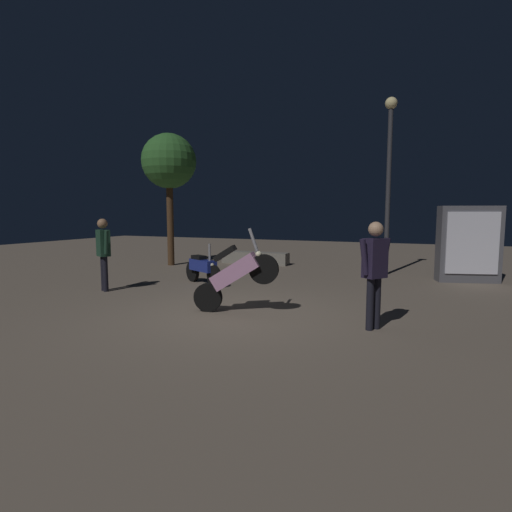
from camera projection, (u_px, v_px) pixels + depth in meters
The scene contains 9 objects.
ground_plane at pixel (230, 314), 7.66m from camera, with size 40.00×40.00×0.00m, color #756656.
motorcycle_pink_foreground at pixel (235, 275), 7.66m from camera, with size 1.65×0.49×1.63m.
motorcycle_blue_parked_left at pixel (203, 268), 10.82m from camera, with size 1.51×0.87×1.11m.
person_rider_beside at pixel (103, 248), 9.79m from camera, with size 0.63×0.40×1.77m.
person_bystander_far at pixel (375, 265), 6.54m from camera, with size 0.47×0.59×1.77m.
streetlamp_near at pixel (389, 165), 12.19m from camera, with size 0.36×0.36×5.34m.
tree_left_bg at pixel (169, 163), 14.41m from camera, with size 1.94×1.94×4.72m.
kiosk_billboard at pixel (469, 244), 11.11m from camera, with size 1.68×0.92×2.10m.
planter_wall_low at pixel (255, 258), 15.13m from camera, with size 2.57×0.50×0.45m.
Camera 1 is at (3.39, -6.70, 1.91)m, focal length 28.33 mm.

